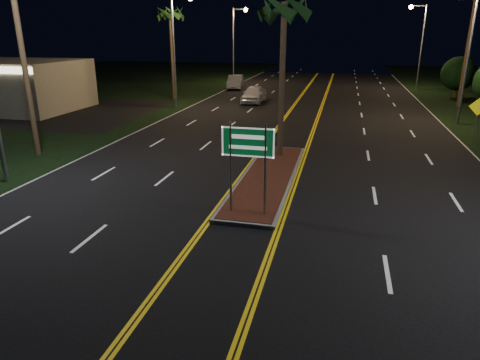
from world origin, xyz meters
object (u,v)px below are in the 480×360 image
(streetlight_left_mid, at_px, (178,39))
(car_near, at_px, (254,93))
(warning_sign, at_px, (478,113))
(streetlight_right_mid, at_px, (465,40))
(palm_median, at_px, (284,7))
(highway_sign, at_px, (248,151))
(palm_left_far, at_px, (170,14))
(median_island, at_px, (268,177))
(shrub_far, at_px, (458,73))
(streetlight_right_far, at_px, (419,37))
(streetlight_left_far, at_px, (236,36))
(car_far, at_px, (235,81))

(streetlight_left_mid, xyz_separation_m, car_near, (5.57, 4.23, -4.77))
(warning_sign, bearing_deg, streetlight_right_mid, 105.66)
(palm_median, bearing_deg, warning_sign, 31.23)
(highway_sign, bearing_deg, warning_sign, 52.85)
(palm_median, distance_m, palm_left_far, 21.69)
(median_island, distance_m, palm_left_far, 25.76)
(streetlight_left_mid, relative_size, car_near, 1.69)
(shrub_far, bearing_deg, streetlight_right_mid, -102.82)
(palm_median, xyz_separation_m, car_near, (-5.04, 17.73, -6.39))
(median_island, bearing_deg, car_near, 103.37)
(shrub_far, bearing_deg, streetlight_right_far, 117.98)
(streetlight_right_mid, relative_size, palm_median, 1.08)
(highway_sign, height_order, streetlight_left_far, streetlight_left_far)
(shrub_far, distance_m, car_far, 23.18)
(palm_left_far, bearing_deg, warning_sign, -24.89)
(shrub_far, xyz_separation_m, warning_sign, (-3.00, -18.95, -0.68))
(streetlight_right_far, height_order, palm_median, streetlight_right_far)
(median_island, distance_m, streetlight_right_mid, 19.20)
(shrub_far, height_order, car_near, shrub_far)
(median_island, xyz_separation_m, palm_median, (0.00, 3.50, 7.19))
(streetlight_right_mid, bearing_deg, palm_left_far, 165.63)
(highway_sign, xyz_separation_m, palm_left_far, (-12.80, 25.20, 5.34))
(palm_left_far, height_order, car_far, palm_left_far)
(streetlight_left_mid, bearing_deg, car_far, 84.44)
(car_near, bearing_deg, warning_sign, -35.03)
(streetlight_right_mid, xyz_separation_m, streetlight_right_far, (0.00, 20.00, 0.00))
(palm_median, xyz_separation_m, warning_sign, (10.80, 6.55, -5.62))
(streetlight_left_mid, distance_m, car_far, 14.88)
(palm_median, relative_size, warning_sign, 3.26)
(streetlight_right_mid, height_order, car_far, streetlight_right_mid)
(median_island, xyz_separation_m, highway_sign, (0.00, -4.20, 2.32))
(median_island, xyz_separation_m, streetlight_right_far, (10.61, 35.00, 5.57))
(streetlight_right_mid, xyz_separation_m, shrub_far, (3.19, 14.00, -3.32))
(median_island, height_order, streetlight_right_far, streetlight_right_far)
(streetlight_right_mid, xyz_separation_m, car_far, (-19.86, 16.03, -4.78))
(streetlight_left_mid, distance_m, streetlight_right_mid, 21.32)
(streetlight_left_mid, bearing_deg, palm_median, -51.83)
(streetlight_left_mid, bearing_deg, streetlight_right_mid, -5.38)
(streetlight_left_mid, relative_size, car_far, 1.71)
(car_far, bearing_deg, palm_left_far, -118.24)
(streetlight_left_mid, relative_size, palm_median, 1.08)
(streetlight_right_mid, xyz_separation_m, warning_sign, (0.19, -4.95, -4.00))
(streetlight_right_mid, height_order, warning_sign, streetlight_right_mid)
(streetlight_right_mid, relative_size, palm_left_far, 1.02)
(streetlight_left_far, xyz_separation_m, car_far, (1.37, -5.97, -4.78))
(median_island, distance_m, highway_sign, 4.80)
(car_near, distance_m, car_far, 10.66)
(streetlight_right_far, bearing_deg, palm_left_far, -149.12)
(streetlight_right_far, height_order, shrub_far, streetlight_right_far)
(car_near, bearing_deg, highway_sign, -78.59)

